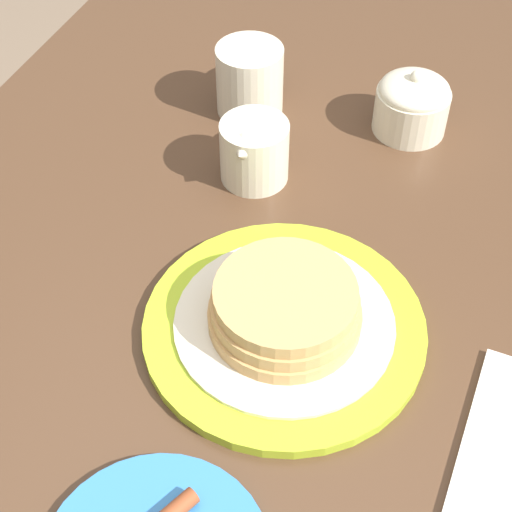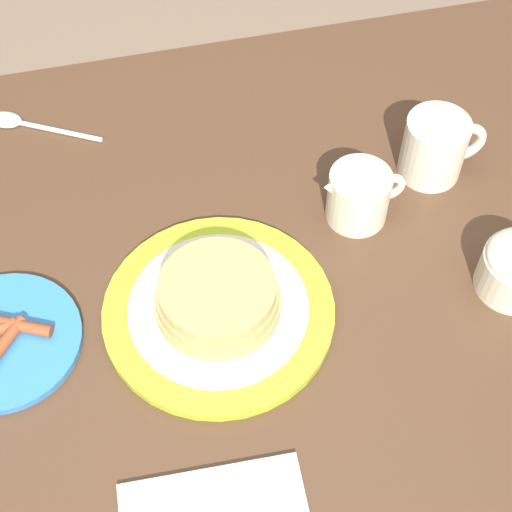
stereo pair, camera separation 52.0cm
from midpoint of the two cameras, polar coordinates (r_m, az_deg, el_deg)
The scene contains 7 objects.
ground_plane at distance 1.49m, azimuth 5.30°, elevation -20.27°, with size 8.00×8.00×0.00m, color #7A6651.
dining_table at distance 0.90m, azimuth 8.41°, elevation -9.26°, with size 1.50×0.82×0.76m.
pancake_plate at distance 0.76m, azimuth 13.13°, elevation -7.54°, with size 0.26×0.26×0.06m.
side_plate_bacon at distance 0.74m, azimuth -5.26°, elevation -10.84°, with size 0.17×0.17×0.02m.
coffee_mug at distance 0.95m, azimuth 27.58°, elevation 5.53°, with size 0.11×0.08×0.08m.
creamer_pitcher at distance 0.87m, azimuth 22.73°, elevation 1.83°, with size 0.11×0.08×0.08m.
spoon at distance 0.94m, azimuth -6.33°, elevation 8.25°, with size 0.15×0.10×0.01m.
Camera 2 is at (-0.04, -0.52, 1.52)m, focal length 55.00 mm.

